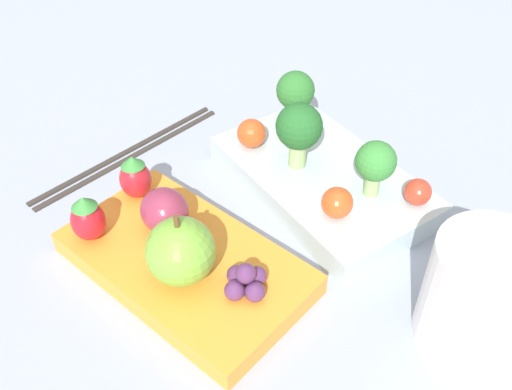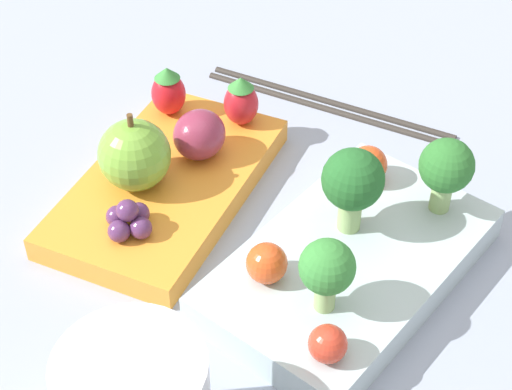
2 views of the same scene
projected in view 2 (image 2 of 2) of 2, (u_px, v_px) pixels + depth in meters
ground_plane at (251, 234)px, 0.58m from camera, size 4.00×4.00×0.00m
bento_box_savoury at (351, 264)px, 0.54m from camera, size 0.20×0.13×0.02m
bento_box_fruit at (171, 182)px, 0.61m from camera, size 0.20×0.13×0.02m
broccoli_floret_0 at (327, 269)px, 0.48m from camera, size 0.03×0.03×0.05m
broccoli_floret_1 at (446, 168)px, 0.54m from camera, size 0.04×0.04×0.05m
broccoli_floret_2 at (353, 182)px, 0.53m from camera, size 0.04×0.04×0.06m
cherry_tomato_0 at (368, 165)px, 0.58m from camera, size 0.03×0.03×0.03m
cherry_tomato_1 at (267, 263)px, 0.51m from camera, size 0.03×0.03×0.03m
cherry_tomato_2 at (328, 344)px, 0.47m from camera, size 0.02×0.02×0.02m
apple at (134, 155)px, 0.58m from camera, size 0.05×0.05×0.06m
strawberry_0 at (168, 91)px, 0.64m from camera, size 0.03×0.03×0.04m
strawberry_1 at (241, 101)px, 0.63m from camera, size 0.03×0.03×0.04m
plum at (199, 135)px, 0.60m from camera, size 0.04×0.04×0.04m
grape_cluster at (129, 220)px, 0.55m from camera, size 0.03×0.03×0.03m
chopsticks_pair at (328, 103)px, 0.69m from camera, size 0.04×0.21×0.01m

